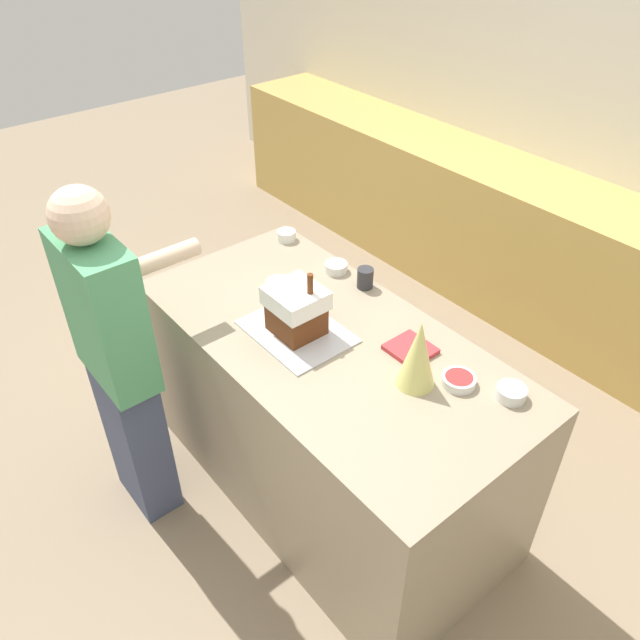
{
  "coord_description": "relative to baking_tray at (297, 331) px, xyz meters",
  "views": [
    {
      "loc": [
        1.49,
        -1.27,
        2.51
      ],
      "look_at": [
        -0.06,
        0.0,
        0.98
      ],
      "focal_mm": 35.0,
      "sensor_mm": 36.0,
      "label": 1
    }
  ],
  "objects": [
    {
      "name": "person",
      "position": [
        -0.39,
        -0.62,
        -0.09
      ],
      "size": [
        0.42,
        0.53,
        1.61
      ],
      "color": "#424C6B",
      "rests_on": "ground_plane"
    },
    {
      "name": "baking_tray",
      "position": [
        0.0,
        0.0,
        0.0
      ],
      "size": [
        0.43,
        0.33,
        0.01
      ],
      "color": "silver",
      "rests_on": "kitchen_island"
    },
    {
      "name": "mug",
      "position": [
        -0.07,
        0.44,
        0.04
      ],
      "size": [
        0.07,
        0.07,
        0.09
      ],
      "color": "#2D2D33",
      "rests_on": "kitchen_island"
    },
    {
      "name": "candy_bowl_far_right",
      "position": [
        -0.25,
        0.42,
        0.02
      ],
      "size": [
        0.11,
        0.11,
        0.04
      ],
      "color": "white",
      "rests_on": "kitchen_island"
    },
    {
      "name": "candy_bowl_beside_tree",
      "position": [
        0.62,
        0.27,
        0.02
      ],
      "size": [
        0.13,
        0.13,
        0.04
      ],
      "color": "white",
      "rests_on": "kitchen_island"
    },
    {
      "name": "kitchen_island",
      "position": [
        0.12,
        0.08,
        -0.46
      ],
      "size": [
        1.74,
        0.86,
        0.92
      ],
      "color": "gray",
      "rests_on": "ground_plane"
    },
    {
      "name": "ground_plane",
      "position": [
        0.12,
        0.08,
        -0.93
      ],
      "size": [
        12.0,
        12.0,
        0.0
      ],
      "primitive_type": "plane",
      "color": "gray"
    },
    {
      "name": "candy_bowl_near_tray_left",
      "position": [
        -0.63,
        0.42,
        0.02
      ],
      "size": [
        0.09,
        0.09,
        0.05
      ],
      "color": "white",
      "rests_on": "kitchen_island"
    },
    {
      "name": "gingerbread_house",
      "position": [
        0.0,
        0.0,
        0.11
      ],
      "size": [
        0.22,
        0.2,
        0.29
      ],
      "color": "#5B2D14",
      "rests_on": "baking_tray"
    },
    {
      "name": "candy_bowl_near_tray_right",
      "position": [
        -0.29,
        0.13,
        0.02
      ],
      "size": [
        0.12,
        0.12,
        0.04
      ],
      "color": "silver",
      "rests_on": "kitchen_island"
    },
    {
      "name": "cookbook",
      "position": [
        0.38,
        0.27,
        0.01
      ],
      "size": [
        0.17,
        0.16,
        0.02
      ],
      "color": "#B23338",
      "rests_on": "kitchen_island"
    },
    {
      "name": "back_cabinet_block",
      "position": [
        0.12,
        2.03,
        -0.47
      ],
      "size": [
        6.0,
        0.6,
        0.91
      ],
      "color": "tan",
      "rests_on": "ground_plane"
    },
    {
      "name": "decorative_tree",
      "position": [
        0.52,
        0.15,
        0.14
      ],
      "size": [
        0.14,
        0.14,
        0.28
      ],
      "color": "#DBD675",
      "rests_on": "kitchen_island"
    },
    {
      "name": "candy_bowl_far_left",
      "position": [
        0.79,
        0.36,
        0.02
      ],
      "size": [
        0.11,
        0.11,
        0.05
      ],
      "color": "silver",
      "rests_on": "kitchen_island"
    }
  ]
}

